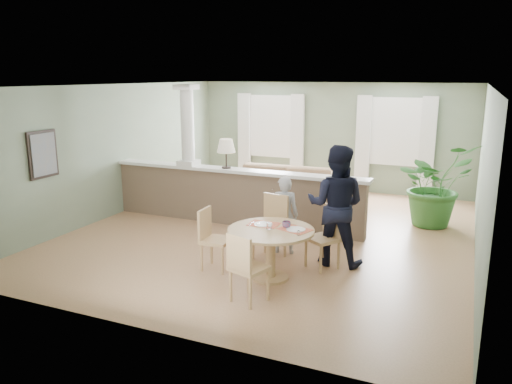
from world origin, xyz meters
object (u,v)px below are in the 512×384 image
at_px(chair_far_man, 326,234).
at_px(child_person, 284,215).
at_px(chair_far_boy, 272,223).
at_px(dining_table, 271,239).
at_px(houseplant, 434,185).
at_px(man_person, 336,205).
at_px(sofa, 282,186).
at_px(chair_near, 245,265).
at_px(chair_side, 212,236).

relative_size(chair_far_man, child_person, 0.74).
height_order(chair_far_boy, child_person, child_person).
distance_m(chair_far_man, child_person, 0.89).
bearing_deg(dining_table, chair_far_boy, 111.15).
height_order(houseplant, chair_far_boy, houseplant).
distance_m(child_person, man_person, 0.94).
height_order(child_person, man_person, man_person).
height_order(sofa, chair_near, chair_near).
distance_m(chair_side, man_person, 1.95).
distance_m(dining_table, man_person, 1.22).
distance_m(chair_near, man_person, 2.00).
bearing_deg(houseplant, chair_far_man, -113.88).
xyz_separation_m(houseplant, chair_far_boy, (-2.24, -2.89, -0.25)).
bearing_deg(chair_side, man_person, -62.90).
bearing_deg(chair_far_boy, chair_side, -119.20).
distance_m(chair_far_boy, man_person, 1.08).
relative_size(chair_far_boy, child_person, 0.79).
relative_size(chair_far_boy, chair_side, 1.09).
bearing_deg(houseplant, child_person, -128.95).
distance_m(chair_near, child_person, 1.98).
bearing_deg(chair_far_man, man_person, 102.87).
distance_m(houseplant, chair_far_man, 3.26).
bearing_deg(man_person, houseplant, -117.39).
xyz_separation_m(chair_far_man, child_person, (-0.81, 0.34, 0.12)).
relative_size(dining_table, man_person, 0.66).
height_order(sofa, chair_side, chair_side).
bearing_deg(child_person, man_person, 157.16).
xyz_separation_m(sofa, chair_far_boy, (1.02, -3.22, 0.15)).
relative_size(chair_near, child_person, 0.73).
bearing_deg(houseplant, chair_near, -112.79).
relative_size(chair_near, man_person, 0.50).
bearing_deg(houseplant, man_person, -114.12).
height_order(chair_far_man, chair_side, chair_far_man).
height_order(houseplant, child_person, houseplant).
height_order(sofa, child_person, child_person).
distance_m(sofa, houseplant, 3.30).
bearing_deg(chair_far_boy, chair_far_man, 4.20).
xyz_separation_m(chair_far_man, chair_side, (-1.57, -0.74, -0.01)).
xyz_separation_m(sofa, dining_table, (1.34, -4.06, 0.18)).
distance_m(sofa, chair_far_man, 3.83).
xyz_separation_m(chair_far_boy, chair_near, (0.31, -1.70, -0.04)).
bearing_deg(sofa, chair_near, -76.74).
height_order(chair_near, man_person, man_person).
relative_size(houseplant, man_person, 0.86).
height_order(chair_near, child_person, child_person).
distance_m(sofa, man_person, 3.74).
bearing_deg(child_person, chair_far_man, 143.07).
height_order(dining_table, chair_side, chair_side).
distance_m(dining_table, chair_near, 0.87).
xyz_separation_m(dining_table, child_person, (-0.21, 1.10, 0.05)).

